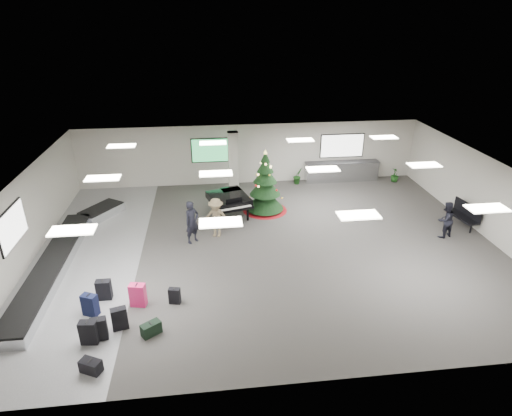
{
  "coord_description": "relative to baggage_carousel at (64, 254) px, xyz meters",
  "views": [
    {
      "loc": [
        -2.28,
        -14.74,
        8.52
      ],
      "look_at": [
        -0.4,
        1.0,
        1.21
      ],
      "focal_mm": 30.0,
      "sensor_mm": 36.0,
      "label": 1
    }
  ],
  "objects": [
    {
      "name": "navy_suitcase",
      "position": [
        1.78,
        -3.52,
        0.15
      ],
      "size": [
        0.54,
        0.44,
        0.74
      ],
      "rotation": [
        0.0,
        0.0,
        -0.42
      ],
      "color": "black",
      "rests_on": "ground"
    },
    {
      "name": "traveler_a",
      "position": [
        4.83,
        0.74,
        0.67
      ],
      "size": [
        0.77,
        0.74,
        1.77
      ],
      "primitive_type": "imported",
      "rotation": [
        0.0,
        0.0,
        0.71
      ],
      "color": "black",
      "rests_on": "ground"
    },
    {
      "name": "traveler_bench",
      "position": [
        15.1,
        -0.05,
        0.57
      ],
      "size": [
        0.9,
        0.8,
        1.56
      ],
      "primitive_type": "imported",
      "rotation": [
        0.0,
        0.0,
        3.46
      ],
      "color": "black",
      "rests_on": "ground"
    },
    {
      "name": "service_counter",
      "position": [
        12.84,
        6.73,
        0.33
      ],
      "size": [
        4.05,
        0.65,
        1.08
      ],
      "color": "silver",
      "rests_on": "ground"
    },
    {
      "name": "traveler_b",
      "position": [
        5.8,
        1.12,
        0.63
      ],
      "size": [
        1.23,
        0.95,
        1.69
      ],
      "primitive_type": "imported",
      "rotation": [
        0.0,
        0.0,
        -0.33
      ],
      "color": "#857252",
      "rests_on": "ground"
    },
    {
      "name": "suitcase_5",
      "position": [
        2.03,
        -4.79,
        0.15
      ],
      "size": [
        0.5,
        0.31,
        0.75
      ],
      "rotation": [
        0.0,
        0.0,
        -0.09
      ],
      "color": "black",
      "rests_on": "ground"
    },
    {
      "name": "pink_suitcase",
      "position": [
        3.17,
        -3.22,
        0.17
      ],
      "size": [
        0.54,
        0.37,
        0.79
      ],
      "rotation": [
        0.0,
        0.0,
        -0.19
      ],
      "color": "#E61E60",
      "rests_on": "ground"
    },
    {
      "name": "baggage_carousel",
      "position": [
        0.0,
        0.0,
        0.0
      ],
      "size": [
        2.28,
        9.71,
        0.43
      ],
      "color": "silver",
      "rests_on": "ground"
    },
    {
      "name": "ground",
      "position": [
        7.84,
        0.08,
        -0.21
      ],
      "size": [
        18.0,
        18.0,
        0.0
      ],
      "primitive_type": "plane",
      "color": "#3D3B37",
      "rests_on": "ground"
    },
    {
      "name": "potted_plant_right",
      "position": [
        15.71,
        6.26,
        0.17
      ],
      "size": [
        0.5,
        0.5,
        0.76
      ],
      "primitive_type": "imported",
      "rotation": [
        0.0,
        0.0,
        1.75
      ],
      "color": "#173A12",
      "rests_on": "ground"
    },
    {
      "name": "black_duffel",
      "position": [
        2.3,
        -5.9,
        -0.03
      ],
      "size": [
        0.63,
        0.51,
        0.38
      ],
      "rotation": [
        0.0,
        0.0,
        -0.46
      ],
      "color": "black",
      "rests_on": "ground"
    },
    {
      "name": "potted_plant_left",
      "position": [
        10.36,
        6.56,
        0.23
      ],
      "size": [
        0.62,
        0.57,
        0.89
      ],
      "primitive_type": "imported",
      "rotation": [
        0.0,
        0.0,
        0.46
      ],
      "color": "#173A12",
      "rests_on": "ground"
    },
    {
      "name": "suitcase_1",
      "position": [
        2.78,
        -4.28,
        0.14
      ],
      "size": [
        0.51,
        0.36,
        0.73
      ],
      "rotation": [
        0.0,
        0.0,
        0.28
      ],
      "color": "black",
      "rests_on": "ground"
    },
    {
      "name": "grand_piano",
      "position": [
        6.44,
        2.9,
        0.63
      ],
      "size": [
        2.08,
        2.42,
        1.19
      ],
      "rotation": [
        0.0,
        0.0,
        0.28
      ],
      "color": "black",
      "rests_on": "ground"
    },
    {
      "name": "bench",
      "position": [
        16.45,
        0.77,
        0.38
      ],
      "size": [
        0.78,
        1.71,
        1.04
      ],
      "rotation": [
        0.0,
        0.0,
        0.14
      ],
      "color": "black",
      "rests_on": "ground"
    },
    {
      "name": "suitcase_0",
      "position": [
        2.28,
        -4.67,
        0.14
      ],
      "size": [
        0.48,
        0.32,
        0.72
      ],
      "rotation": [
        0.0,
        0.0,
        0.16
      ],
      "color": "black",
      "rests_on": "ground"
    },
    {
      "name": "green_duffel",
      "position": [
        3.7,
        -4.63,
        -0.02
      ],
      "size": [
        0.63,
        0.56,
        0.4
      ],
      "rotation": [
        0.0,
        0.0,
        0.61
      ],
      "color": "black",
      "rests_on": "ground"
    },
    {
      "name": "room_envelope",
      "position": [
        7.46,
        0.75,
        2.12
      ],
      "size": [
        18.02,
        14.02,
        3.21
      ],
      "color": "beige",
      "rests_on": "ground"
    },
    {
      "name": "christmas_tree",
      "position": [
        8.13,
        3.39,
        0.8
      ],
      "size": [
        2.08,
        2.08,
        2.97
      ],
      "color": "maroon",
      "rests_on": "ground"
    },
    {
      "name": "suitcase_3",
      "position": [
        4.31,
        -3.23,
        0.06
      ],
      "size": [
        0.4,
        0.27,
        0.56
      ],
      "rotation": [
        0.0,
        0.0,
        -0.22
      ],
      "color": "black",
      "rests_on": "ground"
    },
    {
      "name": "suitcase_8",
      "position": [
        2.03,
        -2.74,
        0.13
      ],
      "size": [
        0.47,
        0.27,
        0.71
      ],
      "rotation": [
        0.0,
        0.0,
        -0.01
      ],
      "color": "black",
      "rests_on": "ground"
    }
  ]
}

